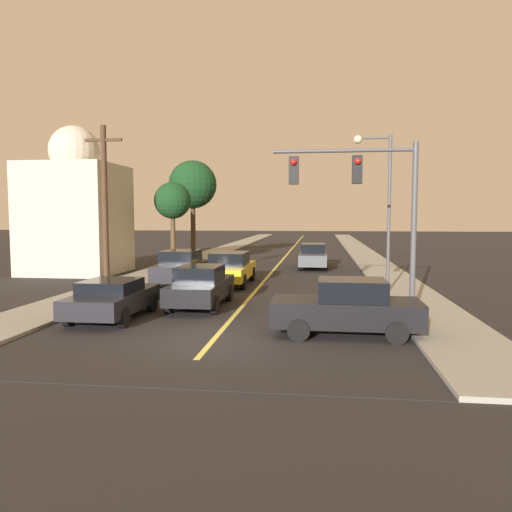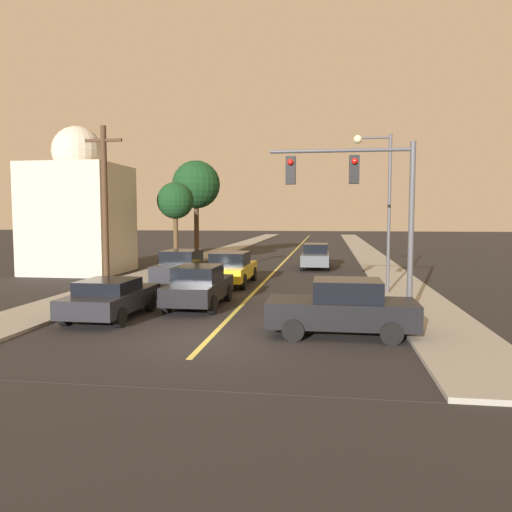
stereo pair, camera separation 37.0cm
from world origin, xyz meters
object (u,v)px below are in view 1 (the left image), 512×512
(car_far_oncoming, at_px, (313,256))
(car_near_lane_second, at_px, (230,268))
(car_outer_lane_front, at_px, (113,298))
(car_crossing_right, at_px, (347,308))
(traffic_signal_mast, at_px, (366,193))
(utility_pole_left, at_px, (105,207))
(tree_left_near, at_px, (193,185))
(tree_left_far, at_px, (173,201))
(car_near_lane_front, at_px, (201,286))
(domed_building_left, at_px, (76,211))
(car_outer_lane_second, at_px, (182,267))
(streetlamp_right, at_px, (380,192))

(car_far_oncoming, bearing_deg, car_near_lane_second, 64.48)
(car_outer_lane_front, height_order, car_crossing_right, car_crossing_right)
(traffic_signal_mast, relative_size, utility_pole_left, 0.80)
(tree_left_near, bearing_deg, traffic_signal_mast, -61.87)
(tree_left_far, bearing_deg, car_crossing_right, -59.38)
(car_outer_lane_front, distance_m, utility_pole_left, 5.73)
(car_near_lane_front, height_order, car_far_oncoming, car_far_oncoming)
(car_near_lane_second, distance_m, domed_building_left, 11.15)
(traffic_signal_mast, bearing_deg, tree_left_far, 125.62)
(domed_building_left, bearing_deg, utility_pole_left, -56.23)
(tree_left_near, relative_size, domed_building_left, 0.86)
(utility_pole_left, bearing_deg, car_outer_lane_front, -63.76)
(domed_building_left, bearing_deg, car_far_oncoming, 17.65)
(car_outer_lane_front, height_order, domed_building_left, domed_building_left)
(car_near_lane_front, height_order, domed_building_left, domed_building_left)
(car_far_oncoming, height_order, utility_pole_left, utility_pole_left)
(car_near_lane_second, height_order, car_outer_lane_second, car_outer_lane_second)
(car_outer_lane_front, xyz_separation_m, car_outer_lane_second, (0.00, 8.41, 0.17))
(car_far_oncoming, bearing_deg, streetlamp_right, 105.59)
(traffic_signal_mast, bearing_deg, streetlamp_right, 78.74)
(car_near_lane_front, xyz_separation_m, domed_building_left, (-10.04, 10.08, 2.93))
(tree_left_far, bearing_deg, car_outer_lane_second, -70.32)
(tree_left_near, bearing_deg, car_outer_lane_front, -82.58)
(car_near_lane_second, bearing_deg, streetlamp_right, -18.49)
(car_crossing_right, bearing_deg, car_outer_lane_front, 79.85)
(car_near_lane_front, distance_m, tree_left_near, 20.37)
(car_outer_lane_second, xyz_separation_m, car_far_oncoming, (6.40, 8.60, -0.06))
(car_near_lane_front, distance_m, domed_building_left, 14.53)
(car_near_lane_second, xyz_separation_m, tree_left_near, (-5.21, 12.88, 4.93))
(car_crossing_right, bearing_deg, car_outer_lane_second, 37.96)
(utility_pole_left, bearing_deg, car_crossing_right, -30.25)
(domed_building_left, bearing_deg, car_crossing_right, -42.37)
(car_near_lane_front, bearing_deg, tree_left_near, 105.29)
(tree_left_far, bearing_deg, car_far_oncoming, 4.65)
(car_near_lane_second, relative_size, domed_building_left, 0.60)
(car_near_lane_second, distance_m, tree_left_far, 9.89)
(car_outer_lane_second, distance_m, car_far_oncoming, 10.72)
(car_near_lane_front, relative_size, car_near_lane_second, 0.87)
(traffic_signal_mast, distance_m, utility_pole_left, 11.00)
(car_near_lane_front, height_order, utility_pole_left, utility_pole_left)
(car_near_lane_second, bearing_deg, tree_left_near, 112.03)
(domed_building_left, bearing_deg, car_near_lane_second, -21.23)
(tree_left_near, distance_m, domed_building_left, 10.39)
(car_outer_lane_front, height_order, car_far_oncoming, car_far_oncoming)
(car_near_lane_second, distance_m, car_outer_lane_front, 8.98)
(car_crossing_right, height_order, utility_pole_left, utility_pole_left)
(streetlamp_right, distance_m, tree_left_near, 19.53)
(traffic_signal_mast, distance_m, streetlamp_right, 5.65)
(tree_left_far, relative_size, domed_building_left, 0.63)
(car_crossing_right, relative_size, traffic_signal_mast, 0.75)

